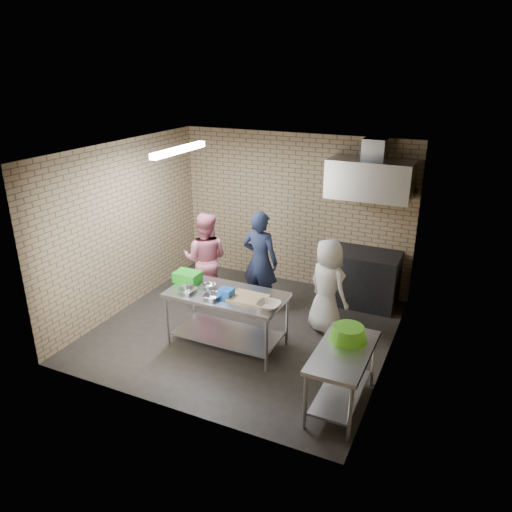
{
  "coord_description": "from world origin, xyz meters",
  "views": [
    {
      "loc": [
        2.92,
        -5.86,
        3.78
      ],
      "look_at": [
        0.1,
        0.2,
        1.15
      ],
      "focal_mm": 34.55,
      "sensor_mm": 36.0,
      "label": 1
    }
  ],
  "objects": [
    {
      "name": "left_wall",
      "position": [
        -2.1,
        0.0,
        1.35
      ],
      "size": [
        0.06,
        4.0,
        2.7
      ],
      "primitive_type": "cube",
      "color": "#99825F",
      "rests_on": "ground"
    },
    {
      "name": "woman_pink",
      "position": [
        -0.99,
        0.58,
        0.78
      ],
      "size": [
        0.89,
        0.77,
        1.56
      ],
      "primitive_type": "imported",
      "rotation": [
        0.0,
        0.0,
        3.41
      ],
      "color": "pink",
      "rests_on": "floor"
    },
    {
      "name": "floor",
      "position": [
        0.0,
        0.0,
        0.0
      ],
      "size": [
        4.2,
        4.2,
        0.0
      ],
      "primitive_type": "plane",
      "color": "black",
      "rests_on": "ground"
    },
    {
      "name": "right_wall",
      "position": [
        2.1,
        0.0,
        1.35
      ],
      "size": [
        0.06,
        4.0,
        2.7
      ],
      "primitive_type": "cube",
      "color": "#99825F",
      "rests_on": "ground"
    },
    {
      "name": "wall_shelf",
      "position": [
        1.65,
        1.89,
        1.92
      ],
      "size": [
        0.8,
        0.2,
        0.04
      ],
      "primitive_type": "cube",
      "color": "#3F2B19",
      "rests_on": "back_wall"
    },
    {
      "name": "ceramic_bowl",
      "position": [
        0.67,
        -0.63,
        0.86
      ],
      "size": [
        0.32,
        0.32,
        0.08
      ],
      "primitive_type": "imported",
      "rotation": [
        0.0,
        0.0,
        -0.01
      ],
      "color": "#BFAE99",
      "rests_on": "prep_table"
    },
    {
      "name": "prep_table",
      "position": [
        -0.03,
        -0.48,
        0.41
      ],
      "size": [
        1.63,
        0.82,
        0.82
      ],
      "primitive_type": "cube",
      "color": "#AEB1B5",
      "rests_on": "floor"
    },
    {
      "name": "mixing_bowl_b",
      "position": [
        -0.33,
        -0.43,
        0.85
      ],
      "size": [
        0.2,
        0.2,
        0.06
      ],
      "primitive_type": "imported",
      "rotation": [
        0.0,
        0.0,
        -0.01
      ],
      "color": "silver",
      "rests_on": "prep_table"
    },
    {
      "name": "bottle_red",
      "position": [
        1.4,
        1.89,
        2.03
      ],
      "size": [
        0.07,
        0.07,
        0.18
      ],
      "primitive_type": "cylinder",
      "color": "#B22619",
      "rests_on": "wall_shelf"
    },
    {
      "name": "range_hood",
      "position": [
        1.35,
        1.7,
        2.1
      ],
      "size": [
        1.3,
        0.6,
        0.6
      ],
      "primitive_type": "cube",
      "color": "silver",
      "rests_on": "back_wall"
    },
    {
      "name": "blue_tub",
      "position": [
        0.02,
        -0.58,
        0.88
      ],
      "size": [
        0.18,
        0.18,
        0.12
      ],
      "primitive_type": "cube",
      "color": "blue",
      "rests_on": "prep_table"
    },
    {
      "name": "green_basin",
      "position": [
        1.78,
        -0.85,
        0.83
      ],
      "size": [
        0.46,
        0.46,
        0.17
      ],
      "primitive_type": null,
      "color": "#59C626",
      "rests_on": "side_counter"
    },
    {
      "name": "fluorescent_fixture",
      "position": [
        -1.0,
        0.0,
        2.64
      ],
      "size": [
        0.1,
        1.25,
        0.08
      ],
      "primitive_type": "cube",
      "color": "white",
      "rests_on": "ceiling"
    },
    {
      "name": "hood_duct",
      "position": [
        1.35,
        1.85,
        2.55
      ],
      "size": [
        0.35,
        0.3,
        0.3
      ],
      "primitive_type": "cube",
      "color": "#A5A8AD",
      "rests_on": "back_wall"
    },
    {
      "name": "mixing_bowl_a",
      "position": [
        -0.53,
        -0.68,
        0.85
      ],
      "size": [
        0.26,
        0.26,
        0.06
      ],
      "primitive_type": "imported",
      "rotation": [
        0.0,
        0.0,
        -0.01
      ],
      "color": "silver",
      "rests_on": "prep_table"
    },
    {
      "name": "mixing_bowl_c",
      "position": [
        -0.13,
        -0.7,
        0.85
      ],
      "size": [
        0.24,
        0.24,
        0.06
      ],
      "primitive_type": "imported",
      "rotation": [
        0.0,
        0.0,
        -0.01
      ],
      "color": "silver",
      "rests_on": "prep_table"
    },
    {
      "name": "woman_white",
      "position": [
        1.11,
        0.53,
        0.72
      ],
      "size": [
        0.84,
        0.76,
        1.45
      ],
      "primitive_type": "imported",
      "rotation": [
        0.0,
        0.0,
        2.6
      ],
      "color": "silver",
      "rests_on": "floor"
    },
    {
      "name": "stove",
      "position": [
        1.35,
        1.65,
        0.45
      ],
      "size": [
        1.2,
        0.7,
        0.9
      ],
      "primitive_type": "cube",
      "color": "black",
      "rests_on": "floor"
    },
    {
      "name": "front_wall",
      "position": [
        0.0,
        -2.0,
        1.35
      ],
      "size": [
        4.2,
        0.06,
        2.7
      ],
      "primitive_type": "cube",
      "color": "#99825F",
      "rests_on": "ground"
    },
    {
      "name": "cutting_board",
      "position": [
        0.32,
        -0.5,
        0.83
      ],
      "size": [
        0.5,
        0.38,
        0.03
      ],
      "primitive_type": "cube",
      "color": "tan",
      "rests_on": "prep_table"
    },
    {
      "name": "man_navy",
      "position": [
        -0.08,
        0.75,
        0.83
      ],
      "size": [
        0.62,
        0.43,
        1.66
      ],
      "primitive_type": "imported",
      "rotation": [
        0.0,
        0.0,
        3.09
      ],
      "color": "black",
      "rests_on": "floor"
    },
    {
      "name": "green_crate",
      "position": [
        -0.73,
        -0.36,
        0.89
      ],
      "size": [
        0.36,
        0.27,
        0.15
      ],
      "primitive_type": "cube",
      "color": "green",
      "rests_on": "prep_table"
    },
    {
      "name": "side_counter",
      "position": [
        1.8,
        -1.1,
        0.38
      ],
      "size": [
        0.6,
        1.2,
        0.75
      ],
      "primitive_type": "cube",
      "color": "silver",
      "rests_on": "floor"
    },
    {
      "name": "ceiling",
      "position": [
        0.0,
        0.0,
        2.7
      ],
      "size": [
        4.2,
        4.2,
        0.0
      ],
      "primitive_type": "plane",
      "rotation": [
        3.14,
        0.0,
        0.0
      ],
      "color": "black",
      "rests_on": "ground"
    },
    {
      "name": "back_wall",
      "position": [
        0.0,
        2.0,
        1.35
      ],
      "size": [
        4.2,
        0.06,
        2.7
      ],
      "primitive_type": "cube",
      "color": "#99825F",
      "rests_on": "ground"
    }
  ]
}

